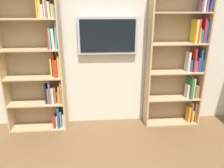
# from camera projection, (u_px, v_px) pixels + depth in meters

# --- Properties ---
(wall_back) EXTENTS (4.52, 0.06, 2.70)m
(wall_back) POSITION_uv_depth(u_px,v_px,m) (105.00, 40.00, 3.29)
(wall_back) COLOR silver
(wall_back) RESTS_ON ground
(bookshelf_left) EXTENTS (0.87, 0.28, 2.20)m
(bookshelf_left) POSITION_uv_depth(u_px,v_px,m) (181.00, 59.00, 3.31)
(bookshelf_left) COLOR tan
(bookshelf_left) RESTS_ON ground
(bookshelf_right) EXTENTS (0.87, 0.28, 2.11)m
(bookshelf_right) POSITION_uv_depth(u_px,v_px,m) (40.00, 64.00, 3.16)
(bookshelf_right) COLOR tan
(bookshelf_right) RESTS_ON ground
(wall_mounted_tv) EXTENTS (0.89, 0.07, 0.55)m
(wall_mounted_tv) POSITION_uv_depth(u_px,v_px,m) (108.00, 36.00, 3.18)
(wall_mounted_tv) COLOR #B7B7BC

